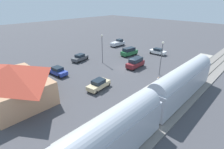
{
  "coord_description": "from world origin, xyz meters",
  "views": [
    {
      "loc": [
        -22.36,
        28.09,
        14.36
      ],
      "look_at": [
        -1.58,
        6.48,
        1.0
      ],
      "focal_mm": 27.14,
      "sensor_mm": 36.0,
      "label": 1
    }
  ],
  "objects_px": {
    "suv_green": "(129,52)",
    "sedan_charcoal": "(80,58)",
    "sedan_white": "(158,51)",
    "light_pole_near_platform": "(162,54)",
    "station_building": "(13,82)",
    "sedan_blue": "(58,71)",
    "sedan_tan": "(99,84)",
    "light_pole_lot_center": "(102,45)",
    "suv_maroon": "(135,63)",
    "pedestrian_on_platform": "(182,68)",
    "pickup_silver": "(118,43)",
    "pedestrian_waiting_far": "(158,81)"
  },
  "relations": [
    {
      "from": "pedestrian_waiting_far",
      "to": "sedan_tan",
      "type": "distance_m",
      "value": 10.41
    },
    {
      "from": "station_building",
      "to": "pedestrian_waiting_far",
      "type": "relative_size",
      "value": 7.36
    },
    {
      "from": "sedan_white",
      "to": "light_pole_near_platform",
      "type": "height_order",
      "value": "light_pole_near_platform"
    },
    {
      "from": "pedestrian_waiting_far",
      "to": "sedan_charcoal",
      "type": "distance_m",
      "value": 21.55
    },
    {
      "from": "pedestrian_on_platform",
      "to": "sedan_white",
      "type": "bearing_deg",
      "value": -39.95
    },
    {
      "from": "sedan_white",
      "to": "light_pole_near_platform",
      "type": "distance_m",
      "value": 15.12
    },
    {
      "from": "station_building",
      "to": "pickup_silver",
      "type": "distance_m",
      "value": 37.22
    },
    {
      "from": "light_pole_near_platform",
      "to": "light_pole_lot_center",
      "type": "bearing_deg",
      "value": 13.45
    },
    {
      "from": "light_pole_near_platform",
      "to": "light_pole_lot_center",
      "type": "distance_m",
      "value": 14.06
    },
    {
      "from": "light_pole_near_platform",
      "to": "sedan_white",
      "type": "bearing_deg",
      "value": -58.57
    },
    {
      "from": "pickup_silver",
      "to": "pedestrian_on_platform",
      "type": "bearing_deg",
      "value": 162.14
    },
    {
      "from": "pickup_silver",
      "to": "suv_green",
      "type": "bearing_deg",
      "value": 148.79
    },
    {
      "from": "sedan_white",
      "to": "light_pole_lot_center",
      "type": "height_order",
      "value": "light_pole_lot_center"
    },
    {
      "from": "sedan_charcoal",
      "to": "suv_green",
      "type": "bearing_deg",
      "value": -117.05
    },
    {
      "from": "suv_green",
      "to": "light_pole_near_platform",
      "type": "height_order",
      "value": "light_pole_near_platform"
    },
    {
      "from": "sedan_tan",
      "to": "pedestrian_waiting_far",
      "type": "bearing_deg",
      "value": -133.24
    },
    {
      "from": "pedestrian_waiting_far",
      "to": "sedan_white",
      "type": "height_order",
      "value": "pedestrian_waiting_far"
    },
    {
      "from": "pedestrian_waiting_far",
      "to": "suv_maroon",
      "type": "bearing_deg",
      "value": -30.5
    },
    {
      "from": "sedan_tan",
      "to": "light_pole_lot_center",
      "type": "bearing_deg",
      "value": -46.06
    },
    {
      "from": "suv_green",
      "to": "pickup_silver",
      "type": "distance_m",
      "value": 10.97
    },
    {
      "from": "suv_green",
      "to": "suv_maroon",
      "type": "distance_m",
      "value": 9.0
    },
    {
      "from": "sedan_white",
      "to": "light_pole_lot_center",
      "type": "xyz_separation_m",
      "value": [
        6.01,
        15.81,
        3.55
      ]
    },
    {
      "from": "suv_maroon",
      "to": "sedan_white",
      "type": "xyz_separation_m",
      "value": [
        1.52,
        -12.55,
        -0.27
      ]
    },
    {
      "from": "light_pole_near_platform",
      "to": "suv_maroon",
      "type": "bearing_deg",
      "value": 0.15
    },
    {
      "from": "pickup_silver",
      "to": "sedan_white",
      "type": "relative_size",
      "value": 1.17
    },
    {
      "from": "pedestrian_on_platform",
      "to": "sedan_blue",
      "type": "distance_m",
      "value": 25.63
    },
    {
      "from": "sedan_charcoal",
      "to": "sedan_white",
      "type": "distance_m",
      "value": 21.8
    },
    {
      "from": "light_pole_lot_center",
      "to": "station_building",
      "type": "bearing_deg",
      "value": 96.87
    },
    {
      "from": "sedan_tan",
      "to": "light_pole_near_platform",
      "type": "bearing_deg",
      "value": -109.87
    },
    {
      "from": "station_building",
      "to": "suv_green",
      "type": "xyz_separation_m",
      "value": [
        1.6,
        -29.82,
        -1.9
      ]
    },
    {
      "from": "sedan_blue",
      "to": "sedan_tan",
      "type": "distance_m",
      "value": 10.66
    },
    {
      "from": "station_building",
      "to": "pedestrian_on_platform",
      "type": "xyz_separation_m",
      "value": [
        -14.22,
        -27.38,
        -1.77
      ]
    },
    {
      "from": "sedan_charcoal",
      "to": "sedan_white",
      "type": "bearing_deg",
      "value": -121.31
    },
    {
      "from": "station_building",
      "to": "sedan_blue",
      "type": "distance_m",
      "value": 10.27
    },
    {
      "from": "pickup_silver",
      "to": "sedan_white",
      "type": "distance_m",
      "value": 14.55
    },
    {
      "from": "sedan_blue",
      "to": "pickup_silver",
      "type": "bearing_deg",
      "value": -74.87
    },
    {
      "from": "station_building",
      "to": "light_pole_near_platform",
      "type": "distance_m",
      "value": 26.34
    },
    {
      "from": "pedestrian_on_platform",
      "to": "light_pole_near_platform",
      "type": "height_order",
      "value": "light_pole_near_platform"
    },
    {
      "from": "station_building",
      "to": "sedan_tan",
      "type": "relative_size",
      "value": 2.68
    },
    {
      "from": "pickup_silver",
      "to": "sedan_charcoal",
      "type": "distance_m",
      "value": 18.09
    },
    {
      "from": "suv_maroon",
      "to": "light_pole_lot_center",
      "type": "xyz_separation_m",
      "value": [
        7.54,
        3.26,
        3.28
      ]
    },
    {
      "from": "sedan_blue",
      "to": "sedan_charcoal",
      "type": "height_order",
      "value": "same"
    },
    {
      "from": "sedan_charcoal",
      "to": "light_pole_near_platform",
      "type": "distance_m",
      "value": 20.26
    },
    {
      "from": "suv_maroon",
      "to": "sedan_white",
      "type": "distance_m",
      "value": 12.65
    },
    {
      "from": "pedestrian_on_platform",
      "to": "suv_green",
      "type": "distance_m",
      "value": 16.01
    },
    {
      "from": "light_pole_lot_center",
      "to": "pedestrian_on_platform",
      "type": "bearing_deg",
      "value": -157.67
    },
    {
      "from": "pickup_silver",
      "to": "station_building",
      "type": "bearing_deg",
      "value": 107.2
    },
    {
      "from": "sedan_charcoal",
      "to": "pedestrian_on_platform",
      "type": "bearing_deg",
      "value": -156.26
    },
    {
      "from": "suv_green",
      "to": "sedan_charcoal",
      "type": "distance_m",
      "value": 13.61
    },
    {
      "from": "sedan_blue",
      "to": "pedestrian_waiting_far",
      "type": "bearing_deg",
      "value": -151.89
    }
  ]
}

